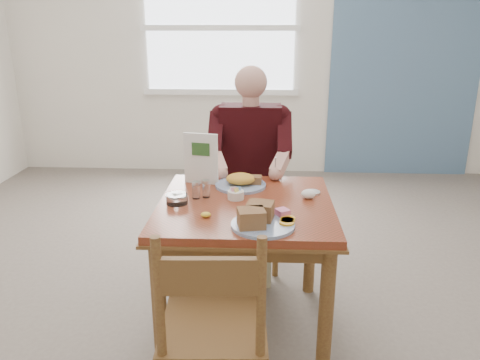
# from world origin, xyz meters

# --- Properties ---
(floor) EXTENTS (6.00, 6.00, 0.00)m
(floor) POSITION_xyz_m (0.00, 0.00, 0.00)
(floor) COLOR #5E554C
(floor) RESTS_ON ground
(wall_back) EXTENTS (5.50, 0.00, 5.50)m
(wall_back) POSITION_xyz_m (0.00, 3.00, 1.40)
(wall_back) COLOR silver
(wall_back) RESTS_ON ground
(accent_panel) EXTENTS (1.60, 0.02, 2.80)m
(accent_panel) POSITION_xyz_m (1.60, 2.98, 1.40)
(accent_panel) COLOR slate
(accent_panel) RESTS_ON ground
(lemon_wedge) EXTENTS (0.06, 0.04, 0.03)m
(lemon_wedge) POSITION_xyz_m (-0.18, -0.21, 0.76)
(lemon_wedge) COLOR yellow
(lemon_wedge) RESTS_ON table
(napkin) EXTENTS (0.09, 0.07, 0.05)m
(napkin) POSITION_xyz_m (0.33, 0.07, 0.77)
(napkin) COLOR white
(napkin) RESTS_ON table
(metal_dish) EXTENTS (0.11, 0.11, 0.01)m
(metal_dish) POSITION_xyz_m (0.36, 0.15, 0.76)
(metal_dish) COLOR silver
(metal_dish) RESTS_ON table
(window) EXTENTS (1.72, 0.04, 1.42)m
(window) POSITION_xyz_m (-0.40, 2.97, 1.60)
(window) COLOR white
(window) RESTS_ON wall_back
(table) EXTENTS (0.92, 0.92, 0.75)m
(table) POSITION_xyz_m (0.00, 0.00, 0.64)
(table) COLOR maroon
(table) RESTS_ON ground
(chair_far) EXTENTS (0.42, 0.42, 0.95)m
(chair_far) POSITION_xyz_m (0.00, 0.80, 0.48)
(chair_far) COLOR brown
(chair_far) RESTS_ON ground
(chair_near) EXTENTS (0.44, 0.44, 0.95)m
(chair_near) POSITION_xyz_m (-0.10, -0.72, 0.48)
(chair_near) COLOR brown
(chair_near) RESTS_ON ground
(diner) EXTENTS (0.53, 0.56, 1.39)m
(diner) POSITION_xyz_m (0.00, 0.71, 0.81)
(diner) COLOR gray
(diner) RESTS_ON chair_far
(near_plate) EXTENTS (0.32, 0.31, 0.10)m
(near_plate) POSITION_xyz_m (0.08, -0.30, 0.79)
(near_plate) COLOR white
(near_plate) RESTS_ON table
(far_plate) EXTENTS (0.30, 0.30, 0.08)m
(far_plate) POSITION_xyz_m (-0.03, 0.25, 0.78)
(far_plate) COLOR white
(far_plate) RESTS_ON table
(caddy) EXTENTS (0.11, 0.11, 0.07)m
(caddy) POSITION_xyz_m (-0.05, 0.05, 0.77)
(caddy) COLOR white
(caddy) RESTS_ON table
(shakers) EXTENTS (0.11, 0.08, 0.09)m
(shakers) POSITION_xyz_m (-0.24, 0.05, 0.80)
(shakers) COLOR white
(shakers) RESTS_ON table
(creamer) EXTENTS (0.13, 0.13, 0.05)m
(creamer) POSITION_xyz_m (-0.35, -0.04, 0.78)
(creamer) COLOR white
(creamer) RESTS_ON table
(menu) EXTENTS (0.20, 0.06, 0.30)m
(menu) POSITION_xyz_m (-0.27, 0.29, 0.90)
(menu) COLOR white
(menu) RESTS_ON table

